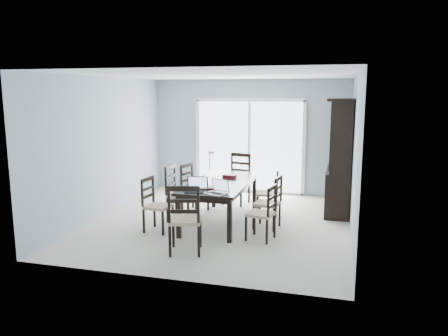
% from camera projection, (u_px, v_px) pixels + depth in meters
% --- Properties ---
extents(floor, '(5.00, 5.00, 0.00)m').
position_uv_depth(floor, '(221.00, 222.00, 7.86)').
color(floor, beige).
rests_on(floor, ground).
extents(ceiling, '(5.00, 5.00, 0.00)m').
position_uv_depth(ceiling, '(221.00, 75.00, 7.41)').
color(ceiling, white).
rests_on(ceiling, back_wall).
extents(back_wall, '(4.50, 0.02, 2.60)m').
position_uv_depth(back_wall, '(250.00, 137.00, 10.02)').
color(back_wall, '#94A5B1').
rests_on(back_wall, floor).
extents(wall_left, '(0.02, 5.00, 2.60)m').
position_uv_depth(wall_left, '(106.00, 147.00, 8.21)').
color(wall_left, '#94A5B1').
rests_on(wall_left, floor).
extents(wall_right, '(0.02, 5.00, 2.60)m').
position_uv_depth(wall_right, '(354.00, 156.00, 7.06)').
color(wall_right, '#94A5B1').
rests_on(wall_right, floor).
extents(balcony, '(4.50, 2.00, 0.10)m').
position_uv_depth(balcony, '(257.00, 185.00, 11.20)').
color(balcony, gray).
rests_on(balcony, ground).
extents(railing, '(4.50, 0.06, 1.10)m').
position_uv_depth(railing, '(264.00, 157.00, 12.05)').
color(railing, '#99999E').
rests_on(railing, balcony).
extents(dining_table, '(1.00, 2.20, 0.75)m').
position_uv_depth(dining_table, '(221.00, 186.00, 7.75)').
color(dining_table, black).
rests_on(dining_table, floor).
extents(china_hutch, '(0.50, 1.38, 2.20)m').
position_uv_depth(china_hutch, '(340.00, 158.00, 8.35)').
color(china_hutch, black).
rests_on(china_hutch, floor).
extents(sliding_door, '(2.52, 0.05, 2.18)m').
position_uv_depth(sliding_door, '(249.00, 146.00, 10.03)').
color(sliding_door, silver).
rests_on(sliding_door, floor).
extents(chair_left_near, '(0.44, 0.43, 1.05)m').
position_uv_depth(chair_left_near, '(153.00, 199.00, 7.30)').
color(chair_left_near, black).
rests_on(chair_left_near, floor).
extents(chair_left_mid, '(0.47, 0.45, 1.17)m').
position_uv_depth(chair_left_mid, '(177.00, 187.00, 7.91)').
color(chair_left_mid, black).
rests_on(chair_left_mid, floor).
extents(chair_left_far, '(0.51, 0.50, 1.07)m').
position_uv_depth(chair_left_far, '(191.00, 182.00, 8.55)').
color(chair_left_far, black).
rests_on(chair_left_far, floor).
extents(chair_right_near, '(0.47, 0.46, 1.03)m').
position_uv_depth(chair_right_near, '(266.00, 207.00, 6.82)').
color(chair_right_near, black).
rests_on(chair_right_near, floor).
extents(chair_right_mid, '(0.46, 0.45, 1.06)m').
position_uv_depth(chair_right_mid, '(272.00, 197.00, 7.42)').
color(chair_right_mid, black).
rests_on(chair_right_mid, floor).
extents(chair_right_far, '(0.45, 0.44, 1.03)m').
position_uv_depth(chair_right_far, '(272.00, 187.00, 8.23)').
color(chair_right_far, black).
rests_on(chair_right_far, floor).
extents(chair_end_near, '(0.55, 0.56, 1.20)m').
position_uv_depth(chair_end_near, '(185.00, 212.00, 6.20)').
color(chair_end_near, black).
rests_on(chair_end_near, floor).
extents(chair_end_far, '(0.54, 0.55, 1.21)m').
position_uv_depth(chair_end_far, '(238.00, 173.00, 9.15)').
color(chair_end_far, black).
rests_on(chair_end_far, floor).
extents(laptop_dark, '(0.37, 0.28, 0.23)m').
position_uv_depth(laptop_dark, '(196.00, 188.00, 6.93)').
color(laptop_dark, black).
rests_on(laptop_dark, dining_table).
extents(laptop_silver, '(0.38, 0.33, 0.22)m').
position_uv_depth(laptop_silver, '(215.00, 191.00, 6.77)').
color(laptop_silver, silver).
rests_on(laptop_silver, dining_table).
extents(book_stack, '(0.33, 0.31, 0.04)m').
position_uv_depth(book_stack, '(207.00, 188.00, 7.12)').
color(book_stack, maroon).
rests_on(book_stack, dining_table).
extents(cell_phone, '(0.12, 0.06, 0.01)m').
position_uv_depth(cell_phone, '(209.00, 192.00, 6.88)').
color(cell_phone, black).
rests_on(cell_phone, dining_table).
extents(game_box, '(0.25, 0.15, 0.06)m').
position_uv_depth(game_box, '(229.00, 176.00, 8.03)').
color(game_box, '#4F0F16').
rests_on(game_box, dining_table).
extents(hot_tub, '(2.13, 1.99, 0.93)m').
position_uv_depth(hot_tub, '(245.00, 165.00, 11.12)').
color(hot_tub, brown).
rests_on(hot_tub, balcony).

